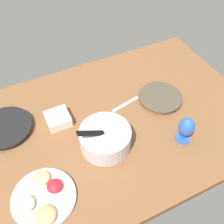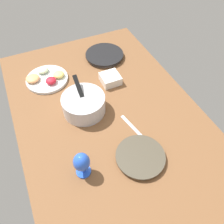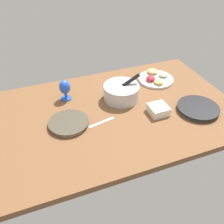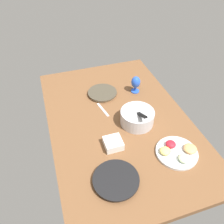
{
  "view_description": "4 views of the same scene",
  "coord_description": "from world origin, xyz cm",
  "px_view_note": "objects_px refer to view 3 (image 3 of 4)",
  "views": [
    {
      "loc": [
        37.16,
        80.06,
        108.42
      ],
      "look_at": [
        -3.49,
        -3.77,
        3.23
      ],
      "focal_mm": 42.27,
      "sensor_mm": 36.0,
      "label": 1
    },
    {
      "loc": [
        -78.92,
        32.87,
        103.55
      ],
      "look_at": [
        -2.63,
        -1.4,
        3.23
      ],
      "focal_mm": 36.74,
      "sensor_mm": 36.0,
      "label": 2
    },
    {
      "loc": [
        -50.52,
        -122.72,
        102.06
      ],
      "look_at": [
        -5.44,
        -4.3,
        3.23
      ],
      "focal_mm": 40.22,
      "sensor_mm": 36.0,
      "label": 3
    },
    {
      "loc": [
        119.88,
        -44.17,
        121.35
      ],
      "look_at": [
        -5.84,
        -3.31,
        3.23
      ],
      "focal_mm": 36.99,
      "sensor_mm": 36.0,
      "label": 4
    }
  ],
  "objects_px": {
    "square_bowl_white": "(158,109)",
    "dinner_plate_right": "(198,108)",
    "dinner_plate_left": "(69,123)",
    "hurricane_glass_blue": "(65,88)",
    "fruit_platter": "(156,78)",
    "mixing_bowl": "(121,92)"
  },
  "relations": [
    {
      "from": "dinner_plate_left",
      "to": "square_bowl_white",
      "type": "xyz_separation_m",
      "value": [
        0.58,
        -0.09,
        0.02
      ]
    },
    {
      "from": "dinner_plate_right",
      "to": "square_bowl_white",
      "type": "height_order",
      "value": "square_bowl_white"
    },
    {
      "from": "dinner_plate_left",
      "to": "hurricane_glass_blue",
      "type": "bearing_deg",
      "value": 80.46
    },
    {
      "from": "dinner_plate_left",
      "to": "dinner_plate_right",
      "type": "height_order",
      "value": "dinner_plate_right"
    },
    {
      "from": "dinner_plate_right",
      "to": "fruit_platter",
      "type": "relative_size",
      "value": 1.01
    },
    {
      "from": "fruit_platter",
      "to": "hurricane_glass_blue",
      "type": "bearing_deg",
      "value": -179.77
    },
    {
      "from": "square_bowl_white",
      "to": "dinner_plate_right",
      "type": "bearing_deg",
      "value": -14.74
    },
    {
      "from": "dinner_plate_left",
      "to": "mixing_bowl",
      "type": "distance_m",
      "value": 0.44
    },
    {
      "from": "dinner_plate_left",
      "to": "hurricane_glass_blue",
      "type": "distance_m",
      "value": 0.3
    },
    {
      "from": "hurricane_glass_blue",
      "to": "square_bowl_white",
      "type": "bearing_deg",
      "value": -35.47
    },
    {
      "from": "mixing_bowl",
      "to": "hurricane_glass_blue",
      "type": "distance_m",
      "value": 0.39
    },
    {
      "from": "mixing_bowl",
      "to": "hurricane_glass_blue",
      "type": "relative_size",
      "value": 1.71
    },
    {
      "from": "dinner_plate_right",
      "to": "fruit_platter",
      "type": "xyz_separation_m",
      "value": [
        -0.07,
        0.45,
        0.0
      ]
    },
    {
      "from": "fruit_platter",
      "to": "dinner_plate_right",
      "type": "bearing_deg",
      "value": -80.88
    },
    {
      "from": "mixing_bowl",
      "to": "hurricane_glass_blue",
      "type": "bearing_deg",
      "value": 159.53
    },
    {
      "from": "dinner_plate_right",
      "to": "square_bowl_white",
      "type": "xyz_separation_m",
      "value": [
        -0.26,
        0.07,
        0.02
      ]
    },
    {
      "from": "hurricane_glass_blue",
      "to": "square_bowl_white",
      "type": "xyz_separation_m",
      "value": [
        0.53,
        -0.38,
        -0.06
      ]
    },
    {
      "from": "dinner_plate_left",
      "to": "square_bowl_white",
      "type": "distance_m",
      "value": 0.58
    },
    {
      "from": "fruit_platter",
      "to": "square_bowl_white",
      "type": "relative_size",
      "value": 2.3
    },
    {
      "from": "dinner_plate_right",
      "to": "square_bowl_white",
      "type": "bearing_deg",
      "value": 165.26
    },
    {
      "from": "dinner_plate_right",
      "to": "mixing_bowl",
      "type": "bearing_deg",
      "value": 143.96
    },
    {
      "from": "mixing_bowl",
      "to": "dinner_plate_left",
      "type": "bearing_deg",
      "value": -160.37
    }
  ]
}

